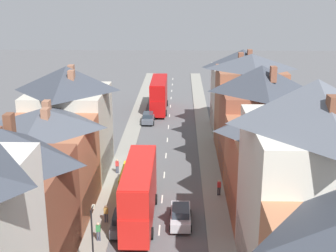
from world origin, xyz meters
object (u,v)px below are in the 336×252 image
(car_near_blue, at_px, (139,156))
(street_lamp, at_px, (93,239))
(car_near_silver, at_px, (148,118))
(pedestrian_far_right, at_px, (117,165))
(car_mid_black, at_px, (123,221))
(delivery_van, at_px, (131,180))
(car_parked_left_a, at_px, (181,215))
(double_decker_bus_mid_street, at_px, (159,94))
(double_decker_bus_lead, at_px, (139,192))
(pedestrian_mid_left, at_px, (98,231))
(pedestrian_far_left, at_px, (219,187))
(pedestrian_mid_right, at_px, (106,213))

(car_near_blue, bearing_deg, street_lamp, -92.91)
(car_near_silver, distance_m, pedestrian_far_right, 20.04)
(car_mid_black, relative_size, delivery_van, 0.80)
(car_near_blue, bearing_deg, car_parked_left_a, -71.23)
(double_decker_bus_mid_street, distance_m, street_lamp, 45.88)
(double_decker_bus_lead, relative_size, pedestrian_mid_left, 6.71)
(car_near_silver, relative_size, pedestrian_far_left, 2.85)
(car_near_silver, xyz_separation_m, pedestrian_far_right, (-2.05, -19.93, 0.23))
(car_mid_black, bearing_deg, pedestrian_mid_right, 144.19)
(double_decker_bus_mid_street, distance_m, car_near_silver, 7.20)
(double_decker_bus_mid_street, relative_size, pedestrian_mid_left, 6.71)
(car_near_blue, distance_m, pedestrian_mid_right, 14.63)
(car_near_blue, height_order, car_near_silver, car_near_blue)
(car_parked_left_a, bearing_deg, double_decker_bus_lead, 172.82)
(double_decker_bus_lead, relative_size, pedestrian_far_right, 6.71)
(double_decker_bus_mid_street, relative_size, street_lamp, 1.96)
(double_decker_bus_lead, relative_size, car_near_silver, 2.35)
(car_mid_black, bearing_deg, pedestrian_far_right, 99.58)
(double_decker_bus_mid_street, relative_size, car_mid_black, 2.59)
(car_near_blue, distance_m, pedestrian_far_right, 4.07)
(double_decker_bus_mid_street, height_order, pedestrian_mid_left, double_decker_bus_mid_street)
(double_decker_bus_lead, height_order, car_mid_black, double_decker_bus_lead)
(car_near_blue, relative_size, pedestrian_mid_left, 2.72)
(double_decker_bus_lead, distance_m, car_mid_black, 2.91)
(car_near_silver, height_order, pedestrian_far_right, pedestrian_far_right)
(car_mid_black, distance_m, pedestrian_far_right, 12.34)
(street_lamp, bearing_deg, pedestrian_far_left, 54.61)
(car_near_silver, relative_size, pedestrian_far_right, 2.85)
(delivery_van, distance_m, street_lamp, 14.60)
(car_mid_black, distance_m, pedestrian_mid_right, 1.95)
(delivery_van, relative_size, street_lamp, 0.95)
(pedestrian_mid_left, bearing_deg, pedestrian_far_right, 91.35)
(car_near_silver, bearing_deg, car_mid_black, -90.00)
(pedestrian_far_right, bearing_deg, car_near_blue, 59.71)
(street_lamp, bearing_deg, car_parked_left_a, 53.52)
(pedestrian_mid_right, distance_m, pedestrian_far_left, 11.74)
(pedestrian_mid_right, bearing_deg, car_parked_left_a, 1.11)
(pedestrian_mid_right, xyz_separation_m, pedestrian_far_left, (10.24, 5.76, 0.00))
(car_near_blue, bearing_deg, double_decker_bus_lead, -84.72)
(car_parked_left_a, distance_m, delivery_van, 7.95)
(car_near_silver, relative_size, street_lamp, 0.83)
(pedestrian_mid_left, bearing_deg, car_near_silver, 87.10)
(double_decker_bus_lead, bearing_deg, double_decker_bus_mid_street, 90.00)
(car_mid_black, bearing_deg, double_decker_bus_mid_street, 88.10)
(pedestrian_mid_right, bearing_deg, street_lamp, -86.99)
(car_parked_left_a, distance_m, pedestrian_mid_right, 6.48)
(pedestrian_far_left, bearing_deg, car_parked_left_a, -123.74)
(delivery_van, xyz_separation_m, street_lamp, (-1.15, -14.43, 1.90))
(double_decker_bus_lead, height_order, car_near_blue, double_decker_bus_lead)
(car_near_blue, bearing_deg, car_near_silver, 90.00)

